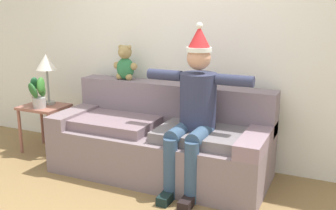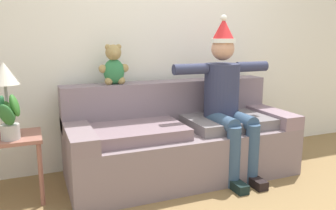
{
  "view_description": "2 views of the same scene",
  "coord_description": "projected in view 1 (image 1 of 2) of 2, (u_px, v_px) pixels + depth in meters",
  "views": [
    {
      "loc": [
        1.63,
        -2.37,
        1.68
      ],
      "look_at": [
        0.1,
        0.96,
        0.75
      ],
      "focal_mm": 41.89,
      "sensor_mm": 36.0,
      "label": 1
    },
    {
      "loc": [
        -1.32,
        -1.89,
        1.35
      ],
      "look_at": [
        -0.15,
        0.97,
        0.71
      ],
      "focal_mm": 36.39,
      "sensor_mm": 36.0,
      "label": 2
    }
  ],
  "objects": [
    {
      "name": "back_wall",
      "position": [
        182.0,
        37.0,
        4.2
      ],
      "size": [
        7.0,
        0.1,
        2.7
      ],
      "primitive_type": "cube",
      "color": "white",
      "rests_on": "ground_plane"
    },
    {
      "name": "couch",
      "position": [
        162.0,
        141.0,
        3.99
      ],
      "size": [
        2.17,
        0.89,
        0.89
      ],
      "color": "gray",
      "rests_on": "ground_plane"
    },
    {
      "name": "person_seated",
      "position": [
        194.0,
        107.0,
        3.56
      ],
      "size": [
        1.02,
        0.77,
        1.54
      ],
      "color": "#2E334F",
      "rests_on": "ground_plane"
    },
    {
      "name": "teddy_bear",
      "position": [
        125.0,
        64.0,
        4.28
      ],
      "size": [
        0.29,
        0.17,
        0.38
      ],
      "color": "#307A46",
      "rests_on": "couch"
    },
    {
      "name": "side_table",
      "position": [
        45.0,
        114.0,
        4.56
      ],
      "size": [
        0.5,
        0.42,
        0.55
      ],
      "color": "#965C4E",
      "rests_on": "ground_plane"
    },
    {
      "name": "table_lamp",
      "position": [
        46.0,
        65.0,
        4.5
      ],
      "size": [
        0.24,
        0.24,
        0.59
      ],
      "color": "gray",
      "rests_on": "side_table"
    },
    {
      "name": "potted_plant",
      "position": [
        38.0,
        93.0,
        4.4
      ],
      "size": [
        0.24,
        0.22,
        0.38
      ],
      "color": "#AFAFAC",
      "rests_on": "side_table"
    },
    {
      "name": "candle_tall",
      "position": [
        32.0,
        94.0,
        4.55
      ],
      "size": [
        0.04,
        0.04,
        0.21
      ],
      "color": "beige",
      "rests_on": "side_table"
    }
  ]
}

